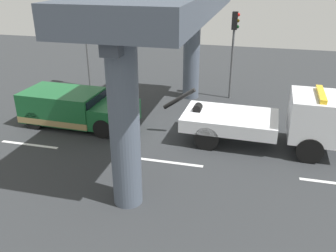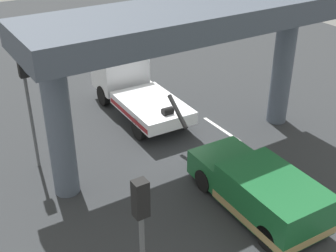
{
  "view_description": "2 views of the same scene",
  "coord_description": "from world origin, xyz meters",
  "px_view_note": "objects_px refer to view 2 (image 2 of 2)",
  "views": [
    {
      "loc": [
        2.91,
        -14.06,
        6.82
      ],
      "look_at": [
        -0.45,
        -0.84,
        0.77
      ],
      "focal_mm": 38.76,
      "sensor_mm": 36.0,
      "label": 1
    },
    {
      "loc": [
        -13.69,
        8.99,
        9.87
      ],
      "look_at": [
        -0.44,
        0.7,
        1.29
      ],
      "focal_mm": 47.89,
      "sensor_mm": 36.0,
      "label": 2
    }
  ],
  "objects_px": {
    "tow_truck_white": "(133,87)",
    "towed_van_green": "(260,191)",
    "traffic_light_far": "(26,87)",
    "traffic_light_near": "(141,226)"
  },
  "relations": [
    {
      "from": "tow_truck_white",
      "to": "towed_van_green",
      "type": "xyz_separation_m",
      "value": [
        -9.05,
        0.02,
        -0.42
      ]
    },
    {
      "from": "tow_truck_white",
      "to": "towed_van_green",
      "type": "height_order",
      "value": "tow_truck_white"
    },
    {
      "from": "tow_truck_white",
      "to": "towed_van_green",
      "type": "distance_m",
      "value": 9.06
    },
    {
      "from": "tow_truck_white",
      "to": "traffic_light_near",
      "type": "bearing_deg",
      "value": 153.17
    },
    {
      "from": "traffic_light_near",
      "to": "traffic_light_far",
      "type": "distance_m",
      "value": 8.5
    },
    {
      "from": "towed_van_green",
      "to": "tow_truck_white",
      "type": "bearing_deg",
      "value": -0.15
    },
    {
      "from": "traffic_light_near",
      "to": "traffic_light_far",
      "type": "relative_size",
      "value": 0.95
    },
    {
      "from": "tow_truck_white",
      "to": "traffic_light_far",
      "type": "distance_m",
      "value": 6.4
    },
    {
      "from": "traffic_light_far",
      "to": "traffic_light_near",
      "type": "bearing_deg",
      "value": -180.0
    },
    {
      "from": "tow_truck_white",
      "to": "traffic_light_near",
      "type": "distance_m",
      "value": 12.38
    }
  ]
}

